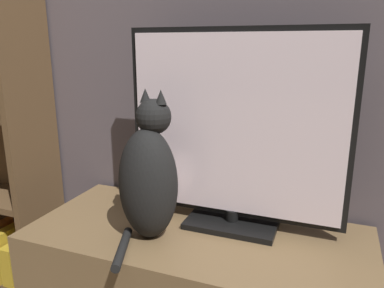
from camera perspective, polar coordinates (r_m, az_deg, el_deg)
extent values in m
cube|color=black|center=(1.37, 6.09, -11.83)|extent=(0.32, 0.19, 0.02)
cylinder|color=black|center=(1.35, 6.12, -10.69)|extent=(0.04, 0.04, 0.04)
cube|color=black|center=(1.26, 6.62, 2.76)|extent=(0.75, 0.02, 0.64)
cube|color=silver|center=(1.24, 6.46, 2.64)|extent=(0.71, 0.01, 0.60)
ellipsoid|color=black|center=(1.23, -6.67, -6.09)|extent=(0.24, 0.22, 0.37)
ellipsoid|color=silver|center=(1.28, -4.74, -6.02)|extent=(0.12, 0.08, 0.20)
sphere|color=black|center=(1.19, -5.89, 4.16)|extent=(0.14, 0.14, 0.11)
cone|color=black|center=(1.20, -7.13, 7.37)|extent=(0.04, 0.04, 0.04)
cone|color=black|center=(1.16, -4.77, 7.17)|extent=(0.04, 0.04, 0.04)
cylinder|color=black|center=(1.21, -10.57, -15.36)|extent=(0.11, 0.22, 0.03)
cube|color=brown|center=(1.75, -23.39, 3.81)|extent=(0.03, 0.28, 1.65)
cube|color=brown|center=(2.06, -27.20, 4.88)|extent=(0.65, 0.03, 1.65)
cube|color=brown|center=(2.25, -27.10, -16.46)|extent=(0.59, 0.25, 0.03)
cube|color=#AD662D|center=(2.13, -27.11, -13.87)|extent=(0.04, 0.20, 0.25)
cube|color=#B79323|center=(2.09, -25.77, -14.38)|extent=(0.05, 0.21, 0.24)
cube|color=#B79323|center=(2.06, -24.36, -15.53)|extent=(0.06, 0.21, 0.19)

